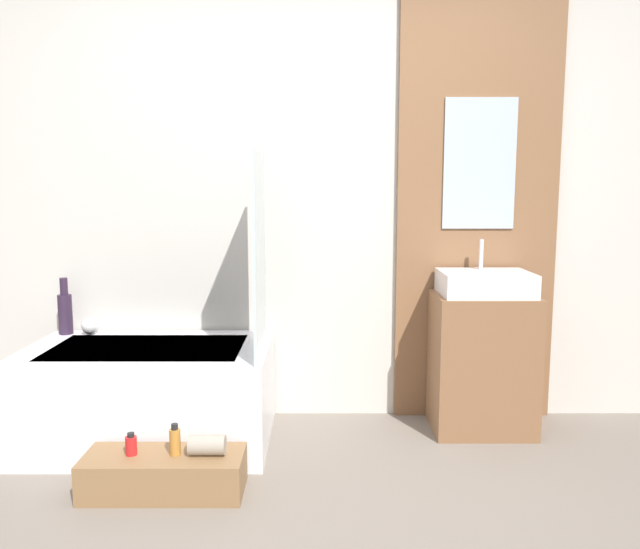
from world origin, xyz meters
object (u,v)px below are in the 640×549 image
object	(u,v)px
vase_round_light	(91,326)
bottle_soap_primary	(132,445)
bathtub	(150,394)
bottle_soap_secondary	(176,441)
sink	(486,283)
vase_tall_dark	(66,311)
wooden_step_bench	(165,473)

from	to	relation	value
vase_round_light	bottle_soap_primary	world-z (taller)	vase_round_light
bathtub	bottle_soap_secondary	size ratio (longest dim) A/B	8.95
bottle_soap_secondary	bathtub	bearing A→B (deg)	115.26
sink	bottle_soap_primary	world-z (taller)	sink
sink	vase_tall_dark	xyz separation A→B (m)	(-2.36, 0.14, -0.18)
vase_tall_dark	vase_round_light	world-z (taller)	vase_tall_dark
wooden_step_bench	vase_tall_dark	bearing A→B (deg)	131.11
bottle_soap_secondary	vase_round_light	bearing A→B (deg)	127.92
sink	bottle_soap_secondary	world-z (taller)	sink
wooden_step_bench	vase_tall_dark	distance (m)	1.29
sink	bottle_soap_secondary	distance (m)	1.81
vase_round_light	bottle_soap_secondary	size ratio (longest dim) A/B	0.70
sink	bottle_soap_secondary	bearing A→B (deg)	-154.37
wooden_step_bench	sink	distance (m)	1.91
sink	vase_tall_dark	distance (m)	2.38
bathtub	sink	bearing A→B (deg)	5.35
bottle_soap_primary	bottle_soap_secondary	size ratio (longest dim) A/B	0.71
bathtub	wooden_step_bench	xyz separation A→B (m)	(0.22, -0.57, -0.17)
bathtub	wooden_step_bench	bearing A→B (deg)	-69.25
vase_tall_dark	bottle_soap_primary	world-z (taller)	vase_tall_dark
bottle_soap_primary	bottle_soap_secondary	bearing A→B (deg)	-0.00
wooden_step_bench	bottle_soap_primary	world-z (taller)	bottle_soap_primary
wooden_step_bench	bottle_soap_secondary	distance (m)	0.16
vase_round_light	bathtub	bearing A→B (deg)	-36.09
bathtub	bottle_soap_secondary	world-z (taller)	bathtub
bottle_soap_primary	vase_tall_dark	bearing A→B (deg)	125.43
sink	vase_tall_dark	world-z (taller)	sink
wooden_step_bench	vase_tall_dark	xyz separation A→B (m)	(-0.77, 0.88, 0.56)
sink	vase_round_light	xyz separation A→B (m)	(-2.22, 0.13, -0.27)
vase_tall_dark	bathtub	bearing A→B (deg)	-29.15
vase_round_light	bottle_soap_primary	distance (m)	1.05
sink	bottle_soap_primary	size ratio (longest dim) A/B	4.80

